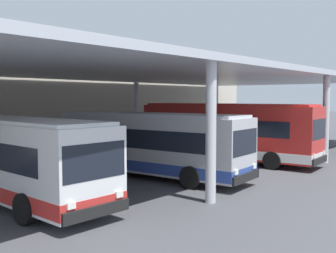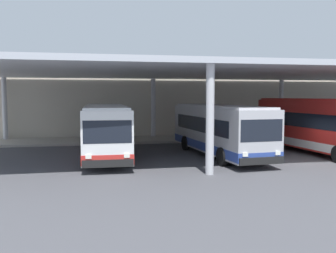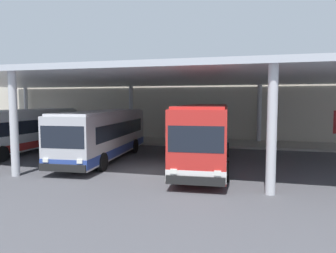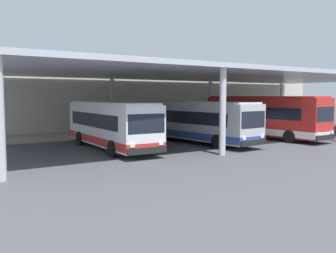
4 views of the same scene
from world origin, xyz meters
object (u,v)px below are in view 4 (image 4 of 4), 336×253
object	(u,v)px
bus_nearest_bay	(111,125)
bus_middle_bay	(263,116)
bench_waiting	(173,124)
banner_sign	(262,109)
bus_second_bay	(199,121)

from	to	relation	value
bus_nearest_bay	bus_middle_bay	xyz separation A→B (m)	(13.62, -1.18, 0.19)
bus_nearest_bay	bench_waiting	size ratio (longest dim) A/B	5.89
bus_nearest_bay	banner_sign	bearing A→B (deg)	17.89
bus_middle_bay	bench_waiting	size ratio (longest dim) A/B	6.37
bus_middle_bay	banner_sign	distance (m)	12.51
bus_nearest_bay	bus_middle_bay	distance (m)	13.67
bus_middle_bay	bench_waiting	bearing A→B (deg)	107.70
bench_waiting	bus_nearest_bay	bearing A→B (deg)	-142.22
bus_middle_bay	bench_waiting	xyz separation A→B (m)	(-3.00, 9.41, -1.18)
bench_waiting	bus_middle_bay	bearing A→B (deg)	-72.30
bus_middle_bay	banner_sign	bearing A→B (deg)	42.97
bus_nearest_bay	bench_waiting	world-z (taller)	bus_nearest_bay
bus_nearest_bay	bench_waiting	bearing A→B (deg)	37.78
bus_nearest_bay	bus_second_bay	world-z (taller)	same
banner_sign	bus_second_bay	bearing A→B (deg)	-152.64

